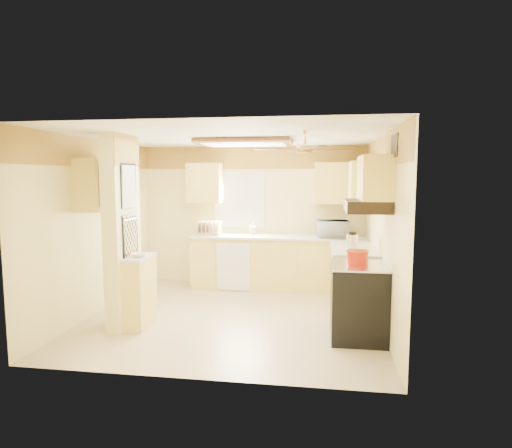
% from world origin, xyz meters
% --- Properties ---
extents(floor, '(4.00, 4.00, 0.00)m').
position_xyz_m(floor, '(0.00, 0.00, 0.00)').
color(floor, '#C7B08A').
rests_on(floor, ground).
extents(ceiling, '(4.00, 4.00, 0.00)m').
position_xyz_m(ceiling, '(0.00, 0.00, 2.50)').
color(ceiling, white).
rests_on(ceiling, wall_back).
extents(wall_back, '(4.00, 0.00, 4.00)m').
position_xyz_m(wall_back, '(0.00, 1.90, 1.25)').
color(wall_back, '#F4E395').
rests_on(wall_back, floor).
extents(wall_front, '(4.00, 0.00, 4.00)m').
position_xyz_m(wall_front, '(0.00, -1.90, 1.25)').
color(wall_front, '#F4E395').
rests_on(wall_front, floor).
extents(wall_left, '(0.00, 3.80, 3.80)m').
position_xyz_m(wall_left, '(-2.00, 0.00, 1.25)').
color(wall_left, '#F4E395').
rests_on(wall_left, floor).
extents(wall_right, '(0.00, 3.80, 3.80)m').
position_xyz_m(wall_right, '(2.00, 0.00, 1.25)').
color(wall_right, '#F4E395').
rests_on(wall_right, floor).
extents(wallpaper_border, '(4.00, 0.02, 0.40)m').
position_xyz_m(wallpaper_border, '(0.00, 1.88, 2.30)').
color(wallpaper_border, gold).
rests_on(wallpaper_border, wall_back).
extents(partition_column, '(0.20, 0.70, 2.50)m').
position_xyz_m(partition_column, '(-1.35, -0.55, 1.25)').
color(partition_column, '#F4E395').
rests_on(partition_column, floor).
extents(partition_ledge, '(0.25, 0.55, 0.90)m').
position_xyz_m(partition_ledge, '(-1.13, -0.55, 0.45)').
color(partition_ledge, '#E2C663').
rests_on(partition_ledge, floor).
extents(ledge_top, '(0.28, 0.58, 0.04)m').
position_xyz_m(ledge_top, '(-1.13, -0.55, 0.92)').
color(ledge_top, silver).
rests_on(ledge_top, partition_ledge).
extents(lower_cabinets_back, '(3.00, 0.60, 0.90)m').
position_xyz_m(lower_cabinets_back, '(0.50, 1.60, 0.45)').
color(lower_cabinets_back, '#E2C663').
rests_on(lower_cabinets_back, floor).
extents(lower_cabinets_right, '(0.60, 1.40, 0.90)m').
position_xyz_m(lower_cabinets_right, '(1.70, 0.60, 0.45)').
color(lower_cabinets_right, '#E2C663').
rests_on(lower_cabinets_right, floor).
extents(countertop_back, '(3.04, 0.64, 0.04)m').
position_xyz_m(countertop_back, '(0.50, 1.59, 0.92)').
color(countertop_back, silver).
rests_on(countertop_back, lower_cabinets_back).
extents(countertop_right, '(0.64, 1.44, 0.04)m').
position_xyz_m(countertop_right, '(1.69, 0.60, 0.92)').
color(countertop_right, silver).
rests_on(countertop_right, lower_cabinets_right).
extents(dishwasher_panel, '(0.58, 0.02, 0.80)m').
position_xyz_m(dishwasher_panel, '(-0.25, 1.29, 0.43)').
color(dishwasher_panel, white).
rests_on(dishwasher_panel, lower_cabinets_back).
extents(window, '(0.92, 0.02, 1.02)m').
position_xyz_m(window, '(-0.25, 1.89, 1.55)').
color(window, white).
rests_on(window, wall_back).
extents(upper_cab_back_left, '(0.60, 0.35, 0.70)m').
position_xyz_m(upper_cab_back_left, '(-0.85, 1.72, 1.85)').
color(upper_cab_back_left, '#E2C663').
rests_on(upper_cab_back_left, wall_back).
extents(upper_cab_back_right, '(0.90, 0.35, 0.70)m').
position_xyz_m(upper_cab_back_right, '(1.55, 1.72, 1.85)').
color(upper_cab_back_right, '#E2C663').
rests_on(upper_cab_back_right, wall_back).
extents(upper_cab_right, '(0.35, 1.00, 0.70)m').
position_xyz_m(upper_cab_right, '(1.82, 1.25, 1.85)').
color(upper_cab_right, '#E2C663').
rests_on(upper_cab_right, wall_right).
extents(upper_cab_left_wall, '(0.35, 0.75, 0.70)m').
position_xyz_m(upper_cab_left_wall, '(-1.82, -0.25, 1.85)').
color(upper_cab_left_wall, '#E2C663').
rests_on(upper_cab_left_wall, wall_left).
extents(upper_cab_over_stove, '(0.35, 0.76, 0.52)m').
position_xyz_m(upper_cab_over_stove, '(1.82, -0.55, 1.95)').
color(upper_cab_over_stove, '#E2C663').
rests_on(upper_cab_over_stove, wall_right).
extents(stove, '(0.68, 0.77, 0.92)m').
position_xyz_m(stove, '(1.67, -0.55, 0.46)').
color(stove, black).
rests_on(stove, floor).
extents(range_hood, '(0.50, 0.76, 0.14)m').
position_xyz_m(range_hood, '(1.74, -0.55, 1.62)').
color(range_hood, black).
rests_on(range_hood, upper_cab_over_stove).
extents(poster_menu, '(0.02, 0.42, 0.57)m').
position_xyz_m(poster_menu, '(-1.24, -0.55, 1.85)').
color(poster_menu, black).
rests_on(poster_menu, partition_column).
extents(poster_nashville, '(0.02, 0.42, 0.57)m').
position_xyz_m(poster_nashville, '(-1.24, -0.55, 1.20)').
color(poster_nashville, black).
rests_on(poster_nashville, partition_column).
extents(ceiling_light_panel, '(1.35, 0.95, 0.06)m').
position_xyz_m(ceiling_light_panel, '(0.10, 0.50, 2.46)').
color(ceiling_light_panel, brown).
rests_on(ceiling_light_panel, ceiling).
extents(ceiling_fan, '(1.15, 1.15, 0.26)m').
position_xyz_m(ceiling_fan, '(1.00, -0.70, 2.29)').
color(ceiling_fan, gold).
rests_on(ceiling_fan, ceiling).
extents(vent_grate, '(0.02, 0.40, 0.25)m').
position_xyz_m(vent_grate, '(1.98, -0.90, 2.30)').
color(vent_grate, black).
rests_on(vent_grate, wall_right).
extents(microwave, '(0.56, 0.42, 0.28)m').
position_xyz_m(microwave, '(1.43, 1.57, 1.08)').
color(microwave, white).
rests_on(microwave, countertop_back).
extents(bowl, '(0.19, 0.19, 0.05)m').
position_xyz_m(bowl, '(-1.10, -0.60, 0.96)').
color(bowl, white).
rests_on(bowl, ledge_top).
extents(dutch_oven, '(0.27, 0.27, 0.18)m').
position_xyz_m(dutch_oven, '(1.64, -0.61, 1.01)').
color(dutch_oven, '#B01D07').
rests_on(dutch_oven, stove).
extents(kettle, '(0.16, 0.16, 0.25)m').
position_xyz_m(kettle, '(1.65, 0.34, 1.06)').
color(kettle, silver).
rests_on(kettle, countertop_right).
extents(dish_rack, '(0.43, 0.33, 0.24)m').
position_xyz_m(dish_rack, '(-0.74, 1.58, 1.03)').
color(dish_rack, tan).
rests_on(dish_rack, countertop_back).
extents(utensil_crock, '(0.11, 0.11, 0.22)m').
position_xyz_m(utensil_crock, '(0.01, 1.73, 1.01)').
color(utensil_crock, white).
rests_on(utensil_crock, countertop_back).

